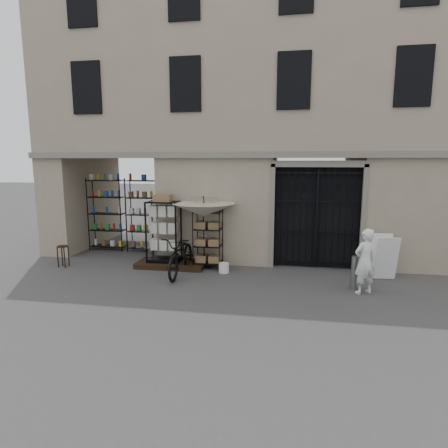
% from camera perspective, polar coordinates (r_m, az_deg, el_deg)
% --- Properties ---
extents(ground, '(80.00, 80.00, 0.00)m').
position_cam_1_polar(ground, '(9.26, 3.48, -9.85)').
color(ground, black).
rests_on(ground, ground).
extents(main_building, '(14.00, 4.00, 9.00)m').
position_cam_1_polar(main_building, '(12.80, 5.71, 15.92)').
color(main_building, gray).
rests_on(main_building, ground).
extents(shop_recess, '(3.00, 1.70, 3.00)m').
position_cam_1_polar(shop_recess, '(12.80, -15.48, 2.16)').
color(shop_recess, black).
rests_on(shop_recess, ground).
extents(shop_shelving, '(2.70, 0.50, 2.50)m').
position_cam_1_polar(shop_shelving, '(13.30, -14.72, 1.37)').
color(shop_shelving, black).
rests_on(shop_shelving, ground).
extents(iron_gate, '(2.50, 0.21, 3.00)m').
position_cam_1_polar(iron_gate, '(11.11, 13.86, 1.14)').
color(iron_gate, black).
rests_on(iron_gate, ground).
extents(step_platform, '(2.00, 0.90, 0.15)m').
position_cam_1_polar(step_platform, '(11.17, -8.03, -6.10)').
color(step_platform, black).
rests_on(step_platform, ground).
extents(display_cabinet, '(1.03, 0.84, 1.93)m').
position_cam_1_polar(display_cabinet, '(11.05, -9.14, -1.64)').
color(display_cabinet, black).
rests_on(display_cabinet, step_platform).
extents(wire_rack, '(0.84, 0.65, 1.75)m').
position_cam_1_polar(wire_rack, '(10.81, -2.46, -2.27)').
color(wire_rack, black).
rests_on(wire_rack, ground).
extents(market_umbrella, '(2.00, 2.02, 2.52)m').
position_cam_1_polar(market_umbrella, '(10.57, -3.12, 2.71)').
color(market_umbrella, black).
rests_on(market_umbrella, ground).
extents(white_bucket, '(0.37, 0.37, 0.27)m').
position_cam_1_polar(white_bucket, '(10.50, -0.02, -6.68)').
color(white_bucket, white).
rests_on(white_bucket, ground).
extents(bicycle, '(0.73, 1.10, 2.09)m').
position_cam_1_polar(bicycle, '(10.46, -6.46, -7.60)').
color(bicycle, black).
rests_on(bicycle, ground).
extents(wooden_stool, '(0.33, 0.33, 0.63)m').
position_cam_1_polar(wooden_stool, '(11.97, -23.30, -4.47)').
color(wooden_stool, black).
rests_on(wooden_stool, ground).
extents(steel_bollard, '(0.18, 0.18, 0.83)m').
position_cam_1_polar(steel_bollard, '(9.61, 19.20, -7.05)').
color(steel_bollard, slate).
rests_on(steel_bollard, ground).
extents(shopkeeper, '(1.25, 1.63, 0.37)m').
position_cam_1_polar(shopkeeper, '(9.55, 20.40, -9.83)').
color(shopkeeper, silver).
rests_on(shopkeeper, ground).
extents(easel_sign, '(0.59, 0.67, 1.15)m').
position_cam_1_polar(easel_sign, '(10.71, 23.28, -4.62)').
color(easel_sign, silver).
rests_on(easel_sign, ground).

